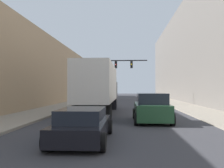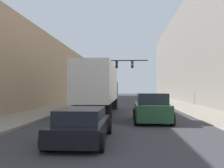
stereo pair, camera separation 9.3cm
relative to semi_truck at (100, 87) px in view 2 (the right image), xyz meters
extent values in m
cube|color=gray|center=(8.64, 11.08, -2.09)|extent=(3.30, 80.00, 0.15)
cube|color=gray|center=(-4.85, 11.08, -2.09)|extent=(3.30, 80.00, 0.15)
cube|color=#66605B|center=(13.29, 11.08, 5.21)|extent=(6.00, 80.00, 14.76)
cube|color=tan|center=(-9.50, 11.08, 1.91)|extent=(6.00, 80.00, 8.15)
cube|color=silver|center=(0.00, -1.17, 0.30)|extent=(2.46, 9.63, 2.74)
cube|color=black|center=(0.00, -1.17, -1.22)|extent=(1.23, 9.63, 0.24)
cube|color=black|center=(0.00, 4.89, -0.81)|extent=(2.46, 2.49, 2.71)
cylinder|color=black|center=(-1.08, -4.79, -1.67)|extent=(0.25, 1.00, 1.00)
cylinder|color=black|center=(1.08, -4.79, -1.67)|extent=(0.25, 1.00, 1.00)
cylinder|color=black|center=(-1.08, -3.59, -1.67)|extent=(0.25, 1.00, 1.00)
cylinder|color=black|center=(1.08, -3.59, -1.67)|extent=(0.25, 1.00, 1.00)
cylinder|color=black|center=(-1.08, 4.89, -1.67)|extent=(0.25, 1.00, 1.00)
cylinder|color=black|center=(1.08, 4.89, -1.67)|extent=(0.25, 1.00, 1.00)
cube|color=black|center=(0.52, -10.58, -1.69)|extent=(1.84, 4.57, 0.61)
cube|color=#1E232D|center=(0.52, -10.81, -1.13)|extent=(1.62, 2.51, 0.50)
cylinder|color=black|center=(-0.40, -8.99, -1.85)|extent=(0.25, 0.64, 0.64)
cylinder|color=black|center=(1.44, -8.99, -1.85)|extent=(0.25, 0.64, 0.64)
cylinder|color=black|center=(-0.40, -12.26, -1.85)|extent=(0.25, 0.64, 0.64)
cylinder|color=black|center=(1.44, -12.26, -1.85)|extent=(0.25, 0.64, 0.64)
cube|color=#234C2D|center=(3.76, -4.76, -1.51)|extent=(1.98, 4.40, 0.93)
cube|color=#1E232D|center=(3.76, -4.98, -0.72)|extent=(1.74, 2.42, 0.65)
cylinder|color=black|center=(2.77, -3.26, -1.82)|extent=(0.25, 0.70, 0.70)
cylinder|color=black|center=(4.75, -3.26, -1.82)|extent=(0.25, 0.70, 0.70)
cylinder|color=black|center=(2.77, -6.36, -1.82)|extent=(0.25, 0.70, 0.70)
cylinder|color=black|center=(4.75, -6.36, -1.82)|extent=(0.25, 0.70, 0.70)
cylinder|color=black|center=(-3.05, 10.84, 0.76)|extent=(0.20, 0.20, 5.86)
cube|color=black|center=(0.86, 10.84, 3.39)|extent=(7.82, 0.12, 0.12)
cube|color=black|center=(-1.10, 10.84, 2.88)|extent=(0.30, 0.24, 0.90)
sphere|color=gold|center=(-1.10, 10.70, 2.88)|extent=(0.18, 0.18, 0.18)
cube|color=black|center=(0.86, 10.84, 2.88)|extent=(0.30, 0.24, 0.90)
sphere|color=red|center=(0.86, 10.70, 2.88)|extent=(0.18, 0.18, 0.18)
cube|color=black|center=(2.81, 10.84, 2.88)|extent=(0.30, 0.24, 0.90)
sphere|color=gold|center=(2.81, 10.70, 2.88)|extent=(0.18, 0.18, 0.18)
camera|label=1|loc=(2.25, -20.31, -0.11)|focal=40.00mm
camera|label=2|loc=(2.34, -20.30, -0.11)|focal=40.00mm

